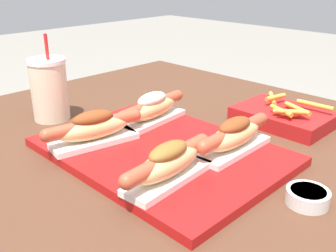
{
  "coord_description": "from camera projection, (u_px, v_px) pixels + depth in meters",
  "views": [
    {
      "loc": [
        0.48,
        -0.56,
        1.04
      ],
      "look_at": [
        -0.03,
        -0.05,
        0.75
      ],
      "focal_mm": 42.0,
      "sensor_mm": 36.0,
      "label": 1
    }
  ],
  "objects": [
    {
      "name": "serving_tray",
      "position": [
        161.0,
        151.0,
        0.79
      ],
      "size": [
        0.47,
        0.34,
        0.02
      ],
      "color": "#B71414",
      "rests_on": "patio_table"
    },
    {
      "name": "hot_dog_0",
      "position": [
        94.0,
        128.0,
        0.79
      ],
      "size": [
        0.09,
        0.21,
        0.07
      ],
      "color": "white",
      "rests_on": "serving_tray"
    },
    {
      "name": "hot_dog_1",
      "position": [
        168.0,
        163.0,
        0.65
      ],
      "size": [
        0.07,
        0.22,
        0.07
      ],
      "color": "white",
      "rests_on": "serving_tray"
    },
    {
      "name": "hot_dog_2",
      "position": [
        152.0,
        108.0,
        0.9
      ],
      "size": [
        0.08,
        0.22,
        0.07
      ],
      "color": "white",
      "rests_on": "serving_tray"
    },
    {
      "name": "hot_dog_3",
      "position": [
        234.0,
        136.0,
        0.76
      ],
      "size": [
        0.06,
        0.22,
        0.07
      ],
      "color": "white",
      "rests_on": "serving_tray"
    },
    {
      "name": "sauce_bowl",
      "position": [
        308.0,
        196.0,
        0.63
      ],
      "size": [
        0.07,
        0.07,
        0.02
      ],
      "color": "silver",
      "rests_on": "patio_table"
    },
    {
      "name": "drink_cup",
      "position": [
        49.0,
        89.0,
        0.96
      ],
      "size": [
        0.09,
        0.09,
        0.21
      ],
      "color": "beige",
      "rests_on": "patio_table"
    },
    {
      "name": "fries_basket",
      "position": [
        283.0,
        116.0,
        0.95
      ],
      "size": [
        0.22,
        0.16,
        0.06
      ],
      "color": "#B21919",
      "rests_on": "patio_table"
    }
  ]
}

